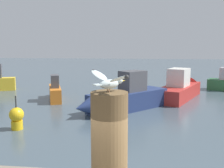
{
  "coord_description": "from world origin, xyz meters",
  "views": [
    {
      "loc": [
        -0.21,
        -3.25,
        3.26
      ],
      "look_at": [
        -0.56,
        -0.23,
        2.82
      ],
      "focal_mm": 43.12,
      "sensor_mm": 36.0,
      "label": 1
    }
  ],
  "objects": [
    {
      "name": "seagull",
      "position": [
        -0.55,
        -0.48,
        2.89
      ],
      "size": [
        0.52,
        0.6,
        0.22
      ],
      "color": "tan",
      "rests_on": "mooring_post"
    },
    {
      "name": "channel_buoy",
      "position": [
        -5.03,
        6.35,
        0.48
      ],
      "size": [
        0.56,
        0.56,
        1.33
      ],
      "color": "yellow",
      "rests_on": "ground_plane"
    },
    {
      "name": "boat_orange",
      "position": [
        -5.4,
        12.02,
        0.53
      ],
      "size": [
        1.64,
        3.14,
        1.53
      ],
      "color": "orange",
      "rests_on": "ground_plane"
    },
    {
      "name": "boat_navy",
      "position": [
        -1.22,
        9.76,
        0.61
      ],
      "size": [
        4.61,
        4.73,
        2.03
      ],
      "color": "navy",
      "rests_on": "ground_plane"
    },
    {
      "name": "mooring_post",
      "position": [
        -0.56,
        -0.48,
        2.2
      ],
      "size": [
        0.4,
        0.4,
        1.13
      ],
      "primitive_type": "cylinder",
      "color": "brown",
      "rests_on": "harbor_quay"
    },
    {
      "name": "boat_red",
      "position": [
        2.25,
        13.77,
        0.57
      ],
      "size": [
        3.6,
        5.82,
        2.06
      ],
      "color": "#B72D28",
      "rests_on": "ground_plane"
    }
  ]
}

